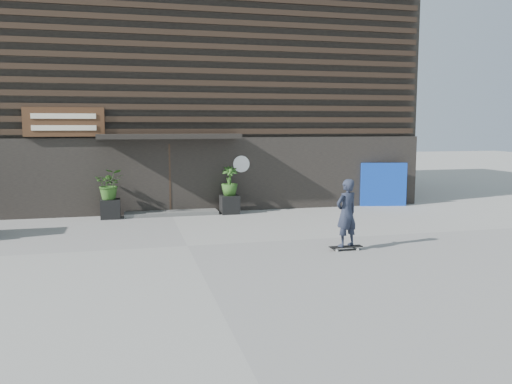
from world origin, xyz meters
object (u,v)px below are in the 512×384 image
object	(u,v)px
planter_pot_right	(230,204)
blue_tarp	(383,184)
planter_pot_left	(111,209)
skateboarder	(346,213)

from	to	relation	value
planter_pot_right	blue_tarp	xyz separation A→B (m)	(5.71, 0.30, 0.48)
planter_pot_left	skateboarder	distance (m)	7.92
planter_pot_right	skateboarder	world-z (taller)	skateboarder
planter_pot_left	planter_pot_right	xyz separation A→B (m)	(3.80, 0.00, 0.00)
planter_pot_left	skateboarder	world-z (taller)	skateboarder
skateboarder	planter_pot_left	bearing A→B (deg)	133.48
planter_pot_left	skateboarder	size ratio (longest dim) A/B	0.36
planter_pot_right	blue_tarp	bearing A→B (deg)	3.01
planter_pot_left	planter_pot_right	size ratio (longest dim) A/B	1.00
skateboarder	planter_pot_right	bearing A→B (deg)	105.94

